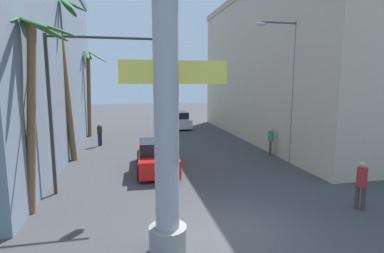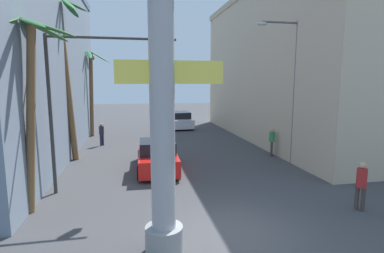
% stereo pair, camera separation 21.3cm
% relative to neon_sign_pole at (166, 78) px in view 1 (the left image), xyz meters
% --- Properties ---
extents(ground_plane, '(88.99, 88.99, 0.00)m').
position_rel_neon_sign_pole_xyz_m(ground_plane, '(1.97, 10.56, -4.53)').
color(ground_plane, '#424244').
extents(building_right, '(9.14, 21.61, 11.36)m').
position_rel_neon_sign_pole_xyz_m(building_right, '(12.22, 14.31, 1.16)').
color(building_right, '#C6B293').
rests_on(building_right, ground).
extents(neon_sign_pole, '(2.98, 0.99, 9.29)m').
position_rel_neon_sign_pole_xyz_m(neon_sign_pole, '(0.00, 0.00, 0.00)').
color(neon_sign_pole, '#9E9EA3').
rests_on(neon_sign_pole, ground).
extents(street_lamp, '(2.36, 0.28, 7.59)m').
position_rel_neon_sign_pole_xyz_m(street_lamp, '(7.47, 7.35, 0.02)').
color(street_lamp, '#59595E').
rests_on(street_lamp, ground).
extents(traffic_light_mast, '(5.01, 0.32, 6.23)m').
position_rel_neon_sign_pole_xyz_m(traffic_light_mast, '(-2.38, 5.05, -0.17)').
color(traffic_light_mast, '#333333').
rests_on(traffic_light_mast, ground).
extents(car_lead, '(2.12, 4.67, 1.56)m').
position_rel_neon_sign_pole_xyz_m(car_lead, '(0.43, 7.56, -3.83)').
color(car_lead, black).
rests_on(car_lead, ground).
extents(car_far, '(2.16, 4.59, 1.56)m').
position_rel_neon_sign_pole_xyz_m(car_far, '(3.76, 21.31, -3.79)').
color(car_far, black).
rests_on(car_far, ground).
extents(palm_tree_near_right, '(2.71, 2.75, 9.40)m').
position_rel_neon_sign_pole_xyz_m(palm_tree_near_right, '(8.21, 4.80, 1.04)').
color(palm_tree_near_right, brown).
rests_on(palm_tree_near_right, ground).
extents(palm_tree_mid_left, '(2.60, 2.44, 8.79)m').
position_rel_neon_sign_pole_xyz_m(palm_tree_mid_left, '(-4.24, 10.41, 0.82)').
color(palm_tree_mid_left, brown).
rests_on(palm_tree_mid_left, ground).
extents(palm_tree_far_left, '(3.17, 3.40, 6.94)m').
position_rel_neon_sign_pole_xyz_m(palm_tree_far_left, '(-4.05, 18.27, -0.01)').
color(palm_tree_far_left, brown).
rests_on(palm_tree_far_left, ground).
extents(palm_tree_near_left, '(3.37, 3.31, 6.58)m').
position_rel_neon_sign_pole_xyz_m(palm_tree_near_left, '(-4.15, 3.55, 0.18)').
color(palm_tree_near_left, brown).
rests_on(palm_tree_near_left, ground).
extents(pedestrian_by_sign, '(0.48, 0.48, 1.72)m').
position_rel_neon_sign_pole_xyz_m(pedestrian_by_sign, '(6.94, 1.24, -3.52)').
color(pedestrian_by_sign, '#3F3833').
rests_on(pedestrian_by_sign, ground).
extents(pedestrian_mid_right, '(0.45, 0.45, 1.69)m').
position_rel_neon_sign_pole_xyz_m(pedestrian_mid_right, '(7.43, 9.03, -3.54)').
color(pedestrian_mid_right, '#3F3833').
rests_on(pedestrian_mid_right, ground).
extents(pedestrian_far_left, '(0.48, 0.48, 1.60)m').
position_rel_neon_sign_pole_xyz_m(pedestrian_far_left, '(-2.91, 14.14, -3.60)').
color(pedestrian_far_left, '#1E233F').
rests_on(pedestrian_far_left, ground).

